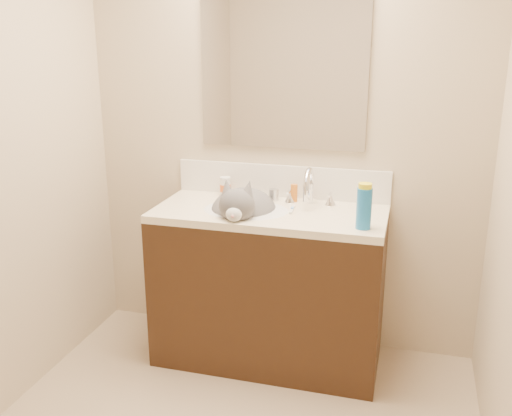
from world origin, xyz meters
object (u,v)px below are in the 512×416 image
Objects in this scene: vanity_cabinet at (269,289)px; amber_bottle at (294,193)px; silver_jar at (274,195)px; spray_can at (364,208)px; basin at (246,222)px; cat at (243,211)px; pill_bottle at (225,186)px; faucet at (309,190)px.

amber_bottle reaches higher than vanity_cabinet.
spray_can is (0.52, -0.35, 0.07)m from silver_jar.
amber_bottle is at bearing 138.95° from spray_can.
cat is at bearing 168.64° from basin.
silver_jar is (0.10, 0.21, 0.10)m from basin.
vanity_cabinet is at bearing -33.08° from pill_bottle.
faucet is at bearing -28.08° from amber_bottle.
faucet is 4.39× the size of silver_jar.
vanity_cabinet is 18.80× the size of silver_jar.
vanity_cabinet is 11.27× the size of pill_bottle.
spray_can is at bearing -44.07° from faucet.
faucet is at bearing 135.93° from spray_can.
basin is at bearing -114.75° from silver_jar.
silver_jar is (-0.20, 0.04, -0.05)m from faucet.
pill_bottle is 0.29m from silver_jar.
faucet is (0.30, 0.17, 0.16)m from basin.
silver_jar is at bearing 167.73° from faucet.
vanity_cabinet is 0.40m from basin.
vanity_cabinet is at bearing -82.87° from silver_jar.
faucet is 0.50m from pill_bottle.
basin is at bearing -17.32° from cat.
amber_bottle is 0.50× the size of spray_can.
silver_jar is at bearing -4.15° from pill_bottle.
faucet is 2.63× the size of pill_bottle.
pill_bottle is 0.55× the size of spray_can.
cat is at bearing 167.41° from spray_can.
cat is (-0.02, 0.00, 0.06)m from basin.
vanity_cabinet is 0.76m from spray_can.
cat reaches higher than basin.
cat is at bearing -169.18° from vanity_cabinet.
silver_jar is 0.63m from spray_can.
amber_bottle is 0.54m from spray_can.
faucet is at bearing -12.27° from silver_jar.
basin is at bearing 167.38° from spray_can.
vanity_cabinet is at bearing 161.28° from spray_can.
pill_bottle is at bearing 155.33° from spray_can.
faucet is at bearing 21.25° from cat.
spray_can is (0.61, -0.14, 0.17)m from basin.
amber_bottle reaches higher than basin.
faucet is at bearing -7.55° from pill_bottle.
cat is 5.20× the size of amber_bottle.
silver_jar is at bearing 146.02° from spray_can.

